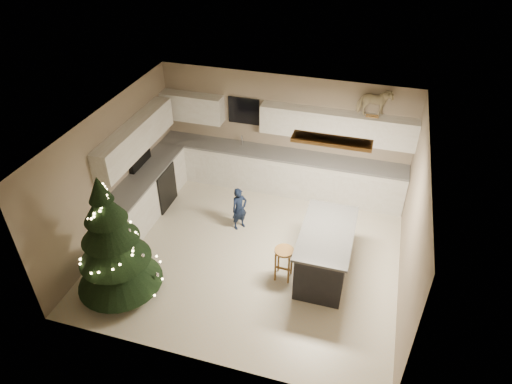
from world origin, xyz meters
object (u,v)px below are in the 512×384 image
island (325,252)px  bar_stool (284,257)px  toddler (239,209)px  christmas_tree (113,248)px  rocking_horse (374,103)px

island → bar_stool: 0.74m
island → toddler: size_ratio=1.83×
bar_stool → christmas_tree: bearing=-157.2°
toddler → island: bearing=-72.3°
christmas_tree → rocking_horse: size_ratio=3.37×
christmas_tree → toddler: 2.67m
island → christmas_tree: size_ratio=0.72×
island → christmas_tree: 3.60m
bar_stool → toddler: (-1.18, 1.12, -0.02)m
christmas_tree → island: bearing=23.4°
christmas_tree → rocking_horse: (3.67, 3.90, 1.33)m
christmas_tree → bar_stool: bearing=22.8°
island → rocking_horse: bearing=80.9°
bar_stool → rocking_horse: (1.07, 2.81, 1.81)m
island → rocking_horse: size_ratio=2.43×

